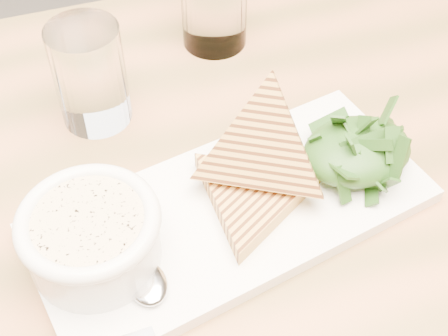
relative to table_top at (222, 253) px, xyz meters
name	(u,v)px	position (x,y,z in m)	size (l,w,h in m)	color
table_top	(222,253)	(0.00, 0.00, 0.00)	(1.27, 0.84, 0.04)	#AE6E41
table_leg_br	(423,125)	(0.58, 0.37, -0.38)	(0.06, 0.06, 0.72)	#AE6E41
platter	(232,212)	(0.02, 0.02, 0.03)	(0.37, 0.17, 0.02)	white
soup_bowl	(93,242)	(-0.11, 0.02, 0.06)	(0.11, 0.11, 0.05)	white
soup	(88,222)	(-0.11, 0.02, 0.09)	(0.10, 0.10, 0.01)	beige
bowl_rim	(88,221)	(-0.11, 0.02, 0.09)	(0.12, 0.12, 0.01)	white
sandwich_flat	(252,196)	(0.04, 0.02, 0.04)	(0.14, 0.14, 0.02)	#C08D40
sandwich_lean	(262,149)	(0.06, 0.04, 0.08)	(0.14, 0.14, 0.08)	#C08D40
salad_base	(357,151)	(0.15, 0.03, 0.06)	(0.11, 0.09, 0.04)	black
arugula_pile	(358,147)	(0.15, 0.03, 0.06)	(0.11, 0.10, 0.05)	#2E5B19
spoon_bowl	(148,283)	(-0.08, -0.03, 0.04)	(0.03, 0.05, 0.01)	silver
glass_near	(90,75)	(-0.06, 0.21, 0.08)	(0.07, 0.07, 0.11)	white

